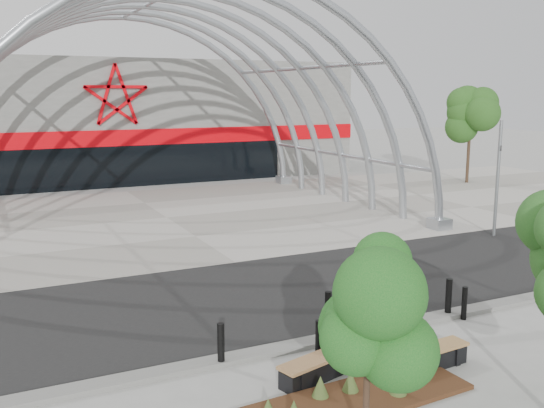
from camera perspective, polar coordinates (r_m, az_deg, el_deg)
name	(u,v)px	position (r m, az deg, el deg)	size (l,w,h in m)	color
ground	(342,334)	(15.40, 6.62, -12.03)	(140.00, 140.00, 0.00)	gray
road	(279,292)	(18.25, 0.69, -8.28)	(140.00, 7.00, 0.02)	black
forecourt	(167,218)	(29.12, -9.88, -1.29)	(60.00, 17.00, 0.04)	gray
kerb	(348,335)	(15.18, 7.14, -12.14)	(60.00, 0.50, 0.12)	slate
arena_building	(96,119)	(46.11, -16.26, 7.70)	(34.00, 15.24, 8.00)	slate
vault_canopy	(167,218)	(29.12, -9.88, -1.30)	(20.80, 15.80, 20.36)	#A1A7AC
planting_bed	(352,396)	(12.30, 7.50, -17.52)	(4.87, 1.73, 0.51)	#351B0F
signal_pole	(498,176)	(26.38, 20.48, 2.45)	(0.17, 0.68, 4.78)	gray
street_tree_0	(369,309)	(9.97, 9.12, -9.72)	(1.50, 1.50, 3.42)	black
bench_0	(325,365)	(13.18, 5.05, -14.89)	(2.37, 1.09, 0.49)	black
bench_1	(423,360)	(13.76, 14.02, -14.07)	(2.31, 0.68, 0.48)	black
bollard_0	(221,345)	(13.50, -4.83, -13.07)	(0.16, 0.16, 0.98)	black
bollard_1	(328,312)	(15.29, 5.29, -10.08)	(0.17, 0.17, 1.04)	black
bollard_2	(319,340)	(13.83, 4.40, -12.64)	(0.15, 0.15, 0.91)	black
bollard_3	(449,298)	(16.87, 16.28, -8.47)	(0.17, 0.17, 1.04)	black
bollard_4	(464,303)	(16.82, 17.65, -8.89)	(0.14, 0.14, 0.89)	black
bg_tree_1	(470,118)	(41.53, 18.17, 7.70)	(2.70, 2.70, 5.91)	#2F2115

